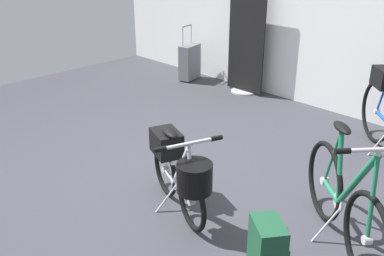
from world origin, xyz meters
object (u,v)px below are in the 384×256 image
(backpack_on_floor, at_px, (268,248))
(floor_banner_stand, at_px, (246,45))
(display_bike_left, at_px, (344,202))
(folding_bike_foreground, at_px, (180,170))
(rolling_suitcase, at_px, (190,62))

(backpack_on_floor, bearing_deg, floor_banner_stand, 131.39)
(backpack_on_floor, bearing_deg, display_bike_left, 72.10)
(display_bike_left, bearing_deg, floor_banner_stand, 140.69)
(folding_bike_foreground, height_order, backpack_on_floor, folding_bike_foreground)
(rolling_suitcase, height_order, backpack_on_floor, rolling_suitcase)
(folding_bike_foreground, distance_m, rolling_suitcase, 3.54)
(rolling_suitcase, bearing_deg, folding_bike_foreground, -45.67)
(floor_banner_stand, height_order, rolling_suitcase, floor_banner_stand)
(display_bike_left, relative_size, rolling_suitcase, 1.28)
(folding_bike_foreground, bearing_deg, display_bike_left, 26.42)
(floor_banner_stand, distance_m, backpack_on_floor, 3.67)
(display_bike_left, xyz_separation_m, backpack_on_floor, (-0.19, -0.60, -0.16))
(display_bike_left, relative_size, backpack_on_floor, 2.75)
(floor_banner_stand, height_order, backpack_on_floor, floor_banner_stand)
(floor_banner_stand, distance_m, rolling_suitcase, 1.04)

